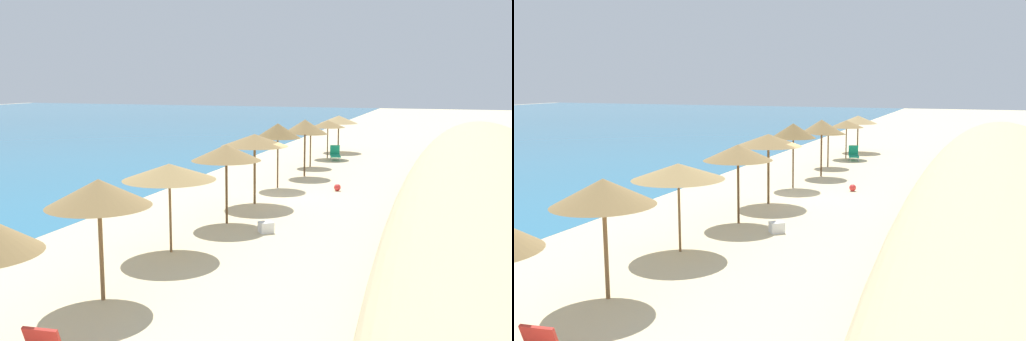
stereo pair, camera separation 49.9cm
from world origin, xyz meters
TOP-DOWN VIEW (x-y plane):
  - ground_plane at (0.00, 0.00)m, footprint 160.00×160.00m
  - dune_ridge at (1.25, -8.53)m, footprint 53.37×6.98m
  - beach_umbrella_1 at (-11.76, 0.34)m, footprint 2.36×2.36m
  - beach_umbrella_2 at (-7.95, 0.58)m, footprint 2.68×2.68m
  - beach_umbrella_3 at (-4.27, 0.31)m, footprint 2.41×2.41m
  - beach_umbrella_4 at (-0.92, 0.44)m, footprint 2.68×2.68m
  - beach_umbrella_5 at (2.75, 0.58)m, footprint 2.10×2.10m
  - beach_umbrella_6 at (6.28, 0.20)m, footprint 2.13×2.13m
  - beach_umbrella_7 at (9.61, 0.69)m, footprint 1.98×1.98m
  - beach_umbrella_8 at (13.50, 0.52)m, footprint 2.17×2.17m
  - beach_umbrella_9 at (17.05, 0.51)m, footprint 2.62×2.62m
  - lounge_chair_1 at (12.86, -0.11)m, footprint 1.40×0.91m
  - beach_ball at (2.88, -2.20)m, footprint 0.31×0.31m
  - cooler_box at (-4.98, -1.36)m, footprint 0.59×0.59m

SIDE VIEW (x-z plane):
  - ground_plane at x=0.00m, z-range 0.00..0.00m
  - beach_ball at x=2.88m, z-range 0.00..0.31m
  - cooler_box at x=-4.98m, z-range 0.00..0.35m
  - lounge_chair_1 at x=12.86m, z-range -0.08..0.81m
  - dune_ridge at x=1.25m, z-range 0.00..2.45m
  - beach_umbrella_7 at x=9.61m, z-range 0.94..3.31m
  - beach_umbrella_8 at x=13.50m, z-range 0.98..3.41m
  - beach_umbrella_9 at x=17.05m, z-range 0.98..3.50m
  - beach_umbrella_2 at x=-7.95m, z-range 1.07..3.67m
  - beach_umbrella_1 at x=-11.76m, z-range 1.08..3.89m
  - beach_umbrella_3 at x=-4.27m, z-range 1.10..3.88m
  - beach_umbrella_4 at x=-0.92m, z-range 1.16..4.00m
  - beach_umbrella_6 at x=6.28m, z-range 1.13..4.08m
  - beach_umbrella_5 at x=2.75m, z-range 1.15..4.15m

